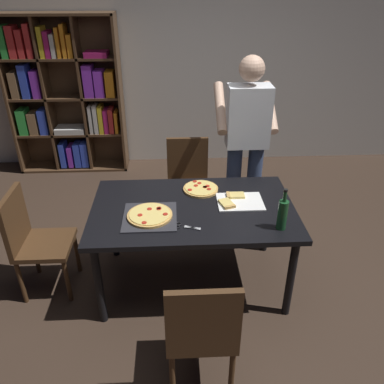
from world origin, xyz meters
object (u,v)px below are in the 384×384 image
(bookshelf, at_px, (65,95))
(wine_bottle, at_px, (282,214))
(chair_left_end, at_px, (33,237))
(pepperoni_pizza_on_tray, at_px, (150,216))
(kitchen_scissors, at_px, (183,226))
(chair_far_side, at_px, (188,177))
(dining_table, at_px, (193,215))
(chair_near_camera, at_px, (202,328))
(person_serving_pizza, at_px, (246,140))
(second_pizza_plain, at_px, (201,189))

(bookshelf, distance_m, wine_bottle, 3.42)
(chair_left_end, xyz_separation_m, pepperoni_pizza_on_tray, (0.95, -0.13, 0.25))
(bookshelf, distance_m, kitchen_scissors, 3.00)
(chair_far_side, relative_size, kitchen_scissors, 4.53)
(dining_table, xyz_separation_m, chair_near_camera, (-0.00, -0.97, -0.16))
(chair_near_camera, bearing_deg, person_serving_pizza, 72.81)
(chair_near_camera, xyz_separation_m, wine_bottle, (0.61, 0.65, 0.36))
(person_serving_pizza, bearing_deg, pepperoni_pizza_on_tray, -134.37)
(person_serving_pizza, xyz_separation_m, second_pizza_plain, (-0.45, -0.48, -0.24))
(chair_far_side, bearing_deg, chair_near_camera, -90.00)
(chair_near_camera, bearing_deg, second_pizza_plain, 86.36)
(bookshelf, xyz_separation_m, person_serving_pizza, (2.03, -1.63, 0.01))
(dining_table, relative_size, second_pizza_plain, 5.39)
(chair_left_end, height_order, pepperoni_pizza_on_tray, chair_left_end)
(wine_bottle, xyz_separation_m, kitchen_scissors, (-0.69, 0.05, -0.11))
(person_serving_pizza, bearing_deg, bookshelf, 141.23)
(chair_left_end, bearing_deg, pepperoni_pizza_on_tray, -7.79)
(chair_near_camera, height_order, wine_bottle, wine_bottle)
(chair_far_side, bearing_deg, wine_bottle, -64.59)
(second_pizza_plain, bearing_deg, kitchen_scissors, -107.08)
(chair_near_camera, xyz_separation_m, kitchen_scissors, (-0.09, 0.70, 0.24))
(chair_near_camera, distance_m, chair_left_end, 1.60)
(dining_table, xyz_separation_m, second_pizza_plain, (0.08, 0.27, 0.09))
(dining_table, bearing_deg, bookshelf, 122.22)
(person_serving_pizza, relative_size, kitchen_scissors, 8.82)
(bookshelf, relative_size, wine_bottle, 6.17)
(bookshelf, bearing_deg, person_serving_pizza, -38.77)
(second_pizza_plain, bearing_deg, chair_left_end, -168.71)
(chair_near_camera, height_order, pepperoni_pizza_on_tray, chair_near_camera)
(bookshelf, bearing_deg, kitchen_scissors, -61.89)
(wine_bottle, bearing_deg, bookshelf, 128.06)
(chair_near_camera, bearing_deg, dining_table, 90.00)
(chair_left_end, relative_size, second_pizza_plain, 3.08)
(pepperoni_pizza_on_tray, bearing_deg, bookshelf, 115.03)
(chair_near_camera, xyz_separation_m, bookshelf, (-1.50, 3.34, 0.48))
(chair_near_camera, xyz_separation_m, second_pizza_plain, (0.08, 1.24, 0.25))
(chair_left_end, distance_m, bookshelf, 2.43)
(chair_left_end, distance_m, second_pizza_plain, 1.40)
(person_serving_pizza, bearing_deg, kitchen_scissors, -121.30)
(chair_left_end, height_order, wine_bottle, wine_bottle)
(chair_far_side, relative_size, person_serving_pizza, 0.51)
(bookshelf, height_order, person_serving_pizza, bookshelf)
(chair_near_camera, bearing_deg, bookshelf, 114.13)
(bookshelf, height_order, wine_bottle, bookshelf)
(person_serving_pizza, bearing_deg, dining_table, -125.36)
(chair_far_side, bearing_deg, pepperoni_pizza_on_tray, -106.62)
(pepperoni_pizza_on_tray, xyz_separation_m, second_pizza_plain, (0.41, 0.40, -0.00))
(second_pizza_plain, bearing_deg, pepperoni_pizza_on_tray, -135.48)
(second_pizza_plain, bearing_deg, bookshelf, 126.82)
(pepperoni_pizza_on_tray, relative_size, second_pizza_plain, 1.36)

